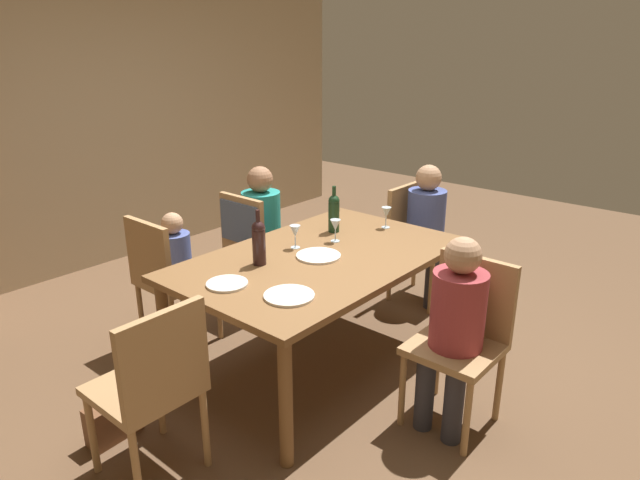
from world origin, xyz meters
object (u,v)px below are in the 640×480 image
(chair_near, at_px, (463,330))
(handbag, at_px, (113,420))
(wine_glass_centre, at_px, (295,232))
(dinner_plate_guest_left, at_px, (227,284))
(person_woman_host, at_px, (455,321))
(wine_bottle_dark_red, at_px, (259,241))
(chair_far_left, at_px, (166,273))
(wine_glass_near_left, at_px, (386,213))
(chair_right_end, at_px, (415,235))
(dinner_plate_guest_right, at_px, (318,256))
(chair_far_right, at_px, (250,236))
(person_man_guest, at_px, (264,225))
(dining_table, at_px, (320,267))
(person_child_small, at_px, (179,265))
(chair_left_end, at_px, (153,382))
(person_man_bearded, at_px, (428,224))
(wine_glass_near_right, at_px, (335,226))
(wine_bottle_tall_green, at_px, (334,212))
(dinner_plate_host, at_px, (289,296))

(chair_near, distance_m, handbag, 1.92)
(wine_glass_centre, bearing_deg, dinner_plate_guest_left, -170.44)
(person_woman_host, bearing_deg, wine_bottle_dark_red, 15.70)
(chair_far_left, bearing_deg, wine_glass_near_left, 52.17)
(chair_right_end, distance_m, chair_far_left, 1.96)
(dinner_plate_guest_right, bearing_deg, chair_far_right, 72.21)
(chair_far_left, bearing_deg, person_man_guest, 90.00)
(dining_table, distance_m, person_man_guest, 1.03)
(chair_far_right, xyz_separation_m, wine_bottle_dark_red, (-0.62, -0.76, 0.30))
(dinner_plate_guest_left, bearing_deg, chair_far_left, 78.42)
(person_child_small, bearing_deg, chair_left_end, -41.17)
(dinner_plate_guest_left, bearing_deg, person_man_guest, 37.70)
(person_man_bearded, relative_size, person_man_guest, 1.00)
(wine_glass_near_right, bearing_deg, wine_glass_centre, 155.71)
(chair_near, height_order, person_woman_host, person_woman_host)
(person_woman_host, distance_m, dinner_plate_guest_left, 1.22)
(person_man_guest, relative_size, wine_glass_centre, 7.46)
(chair_right_end, bearing_deg, dining_table, 3.91)
(person_man_guest, height_order, handbag, person_man_guest)
(wine_glass_centre, xyz_separation_m, wine_glass_near_right, (0.26, -0.12, 0.00))
(chair_far_left, height_order, person_man_bearded, person_man_bearded)
(chair_right_end, height_order, person_man_guest, person_man_guest)
(chair_far_left, xyz_separation_m, person_man_bearded, (1.76, -0.96, 0.11))
(dinner_plate_guest_left, bearing_deg, person_man_bearded, -3.55)
(person_woman_host, distance_m, handbag, 1.87)
(chair_near, relative_size, wine_glass_near_left, 6.17)
(wine_bottle_dark_red, bearing_deg, person_man_bearded, -7.22)
(chair_near, bearing_deg, dinner_plate_guest_left, 35.99)
(wine_glass_near_right, bearing_deg, chair_far_right, 88.70)
(chair_left_end, xyz_separation_m, handbag, (0.00, 0.44, -0.42))
(chair_near, bearing_deg, chair_right_end, -49.20)
(wine_glass_centre, bearing_deg, chair_left_end, -167.04)
(dining_table, xyz_separation_m, chair_far_right, (0.28, 0.94, -0.08))
(wine_glass_centre, bearing_deg, person_woman_host, -91.33)
(wine_bottle_tall_green, height_order, dinner_plate_guest_left, wine_bottle_tall_green)
(chair_far_right, relative_size, person_child_small, 0.98)
(person_child_small, relative_size, wine_bottle_dark_red, 2.81)
(person_child_small, relative_size, wine_glass_centre, 6.28)
(person_child_small, distance_m, dinner_plate_guest_left, 0.91)
(person_man_bearded, xyz_separation_m, dinner_plate_host, (-1.83, -0.24, 0.12))
(chair_right_end, xyz_separation_m, handbag, (-2.55, 0.26, -0.42))
(chair_far_left, distance_m, person_man_bearded, 2.01)
(chair_left_end, xyz_separation_m, person_man_guest, (1.70, 1.02, 0.11))
(person_woman_host, bearing_deg, chair_right_end, -51.75)
(dining_table, distance_m, person_woman_host, 0.94)
(person_woman_host, relative_size, handbag, 3.87)
(chair_far_right, bearing_deg, wine_glass_near_left, 24.96)
(person_woman_host, xyz_separation_m, person_child_small, (-0.35, 1.87, -0.07))
(chair_far_right, relative_size, dinner_plate_guest_left, 4.07)
(dining_table, distance_m, chair_left_end, 1.28)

